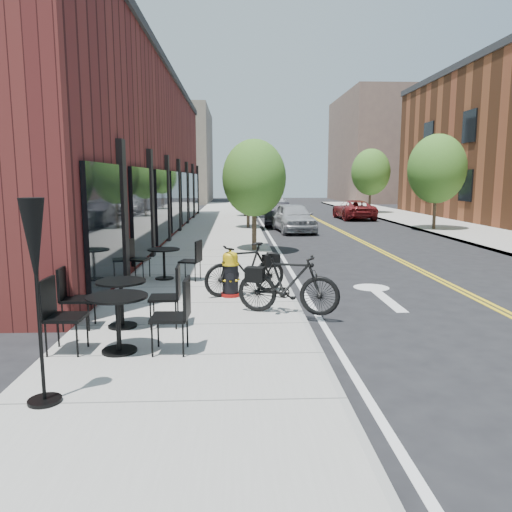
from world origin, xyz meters
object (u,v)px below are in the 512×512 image
object	(u,v)px
fire_hydrant	(230,274)
bistro_set_a	(121,297)
bistro_set_b	(118,315)
parked_car_c	(273,204)
parked_car_far	(354,210)
bicycle_left	(245,269)
patio_umbrella	(35,258)
bicycle_right	(288,283)
bistro_set_c	(164,259)
parked_car_b	(277,214)
parked_car_a	(293,217)

from	to	relation	value
fire_hydrant	bistro_set_a	distance (m)	2.81
bistro_set_b	parked_car_c	size ratio (longest dim) A/B	0.41
bistro_set_a	parked_car_far	bearing A→B (deg)	66.12
bicycle_left	bistro_set_a	bearing A→B (deg)	-65.79
parked_car_far	fire_hydrant	bearing A→B (deg)	68.59
fire_hydrant	bistro_set_b	bearing A→B (deg)	-116.13
bicycle_left	bistro_set_b	world-z (taller)	bicycle_left
bistro_set_a	parked_car_far	world-z (taller)	parked_car_far
patio_umbrella	parked_car_far	bearing A→B (deg)	69.76
bicycle_left	bicycle_right	world-z (taller)	bicycle_right
bistro_set_b	parked_car_c	bearing A→B (deg)	84.00
bicycle_right	parked_car_c	xyz separation A→B (m)	(1.90, 28.60, 0.02)
patio_umbrella	bistro_set_c	bearing A→B (deg)	86.94
bistro_set_c	parked_car_c	bearing A→B (deg)	93.80
bistro_set_b	bicycle_left	bearing A→B (deg)	64.23
bistro_set_b	parked_car_far	bearing A→B (deg)	71.93
parked_car_b	patio_umbrella	bearing A→B (deg)	-97.43
bicycle_left	bistro_set_b	distance (m)	4.00
parked_car_b	parked_car_far	size ratio (longest dim) A/B	0.88
parked_car_a	parked_car_c	bearing A→B (deg)	84.46
parked_car_b	parked_car_a	bearing A→B (deg)	-77.24
fire_hydrant	bicycle_left	xyz separation A→B (m)	(0.32, 0.12, 0.09)
patio_umbrella	parked_car_b	distance (m)	22.72
parked_car_a	parked_car_b	world-z (taller)	parked_car_a
bicycle_right	parked_car_b	world-z (taller)	parked_car_b
parked_car_far	bistro_set_b	bearing A→B (deg)	67.89
bistro_set_a	bistro_set_b	world-z (taller)	bistro_set_b
bicycle_right	parked_car_far	bearing A→B (deg)	0.51
bicycle_right	parked_car_far	xyz separation A→B (m)	(6.65, 22.88, -0.08)
bicycle_left	bistro_set_c	xyz separation A→B (m)	(-1.98, 1.77, -0.06)
bicycle_right	parked_car_a	xyz separation A→B (m)	(1.88, 15.34, 0.02)
bistro_set_c	bistro_set_b	bearing A→B (deg)	-74.87
bicycle_right	parked_car_c	distance (m)	28.67
bistro_set_c	parked_car_c	distance (m)	25.68
bicycle_left	patio_umbrella	distance (m)	5.76
fire_hydrant	bistro_set_b	size ratio (longest dim) A/B	0.49
patio_umbrella	bistro_set_a	bearing A→B (deg)	85.41
patio_umbrella	parked_car_c	distance (m)	32.57
fire_hydrant	bistro_set_c	xyz separation A→B (m)	(-1.66, 1.89, 0.02)
bicycle_left	bistro_set_a	world-z (taller)	bicycle_left
bicycle_left	parked_car_a	world-z (taller)	parked_car_a
bistro_set_b	patio_umbrella	bearing A→B (deg)	-103.23
bistro_set_b	parked_car_b	xyz separation A→B (m)	(4.00, 20.63, -0.02)
fire_hydrant	parked_car_a	size ratio (longest dim) A/B	0.24
bicycle_left	bistro_set_b	size ratio (longest dim) A/B	0.93
parked_car_b	bistro_set_b	bearing A→B (deg)	-97.08
parked_car_c	parked_car_b	bearing A→B (deg)	-89.69
bistro_set_b	bistro_set_c	distance (m)	5.29
patio_umbrella	parked_car_far	world-z (taller)	patio_umbrella
fire_hydrant	parked_car_far	distance (m)	22.78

